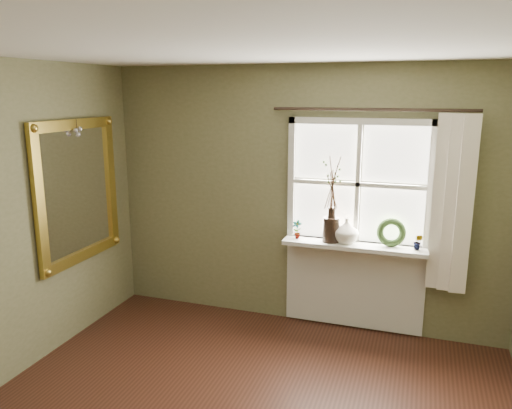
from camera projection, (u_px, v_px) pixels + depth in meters
The scene contains 13 objects.
ceiling at pixel (205, 40), 2.60m from camera, with size 4.50×4.50×0.00m, color silver.
wall_back at pixel (303, 197), 5.01m from camera, with size 4.00×0.10×2.60m, color #686745.
window_frame at pixel (358, 184), 4.73m from camera, with size 1.36×0.06×1.24m.
window_sill at pixel (354, 246), 4.76m from camera, with size 1.36×0.26×0.04m, color silver.
window_apron at pixel (353, 285), 4.96m from camera, with size 1.36×0.04×0.88m, color silver.
dark_jug at pixel (331, 229), 4.80m from camera, with size 0.16×0.16×0.24m, color black.
cream_vase at pixel (346, 231), 4.76m from camera, with size 0.23×0.23×0.24m, color beige.
wreath at pixel (391, 235), 4.67m from camera, with size 0.27×0.27×0.07m, color #2E471F.
potted_plant_left at pixel (297, 229), 4.91m from camera, with size 0.10×0.07×0.18m, color #2E471F.
potted_plant_right at pixel (418, 242), 4.56m from camera, with size 0.08×0.07×0.15m, color #2E471F.
curtain at pixel (452, 204), 4.41m from camera, with size 0.36×0.12×1.59m, color silver.
curtain_rod at pixel (372, 110), 4.49m from camera, with size 0.03×0.03×1.84m, color black.
gilt_mirror at pixel (78, 191), 4.73m from camera, with size 0.10×1.14×1.36m.
Camera 1 is at (1.12, -2.50, 2.34)m, focal length 35.00 mm.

